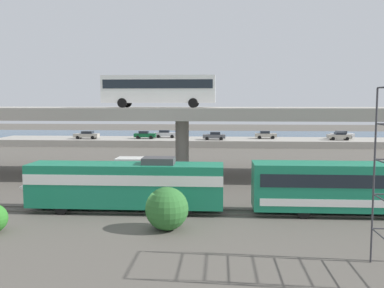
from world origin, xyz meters
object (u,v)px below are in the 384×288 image
service_truck_west (150,173)px  parked_car_5 (87,135)px  parked_car_1 (342,135)px  parked_car_3 (145,135)px  parked_car_6 (214,136)px  parked_car_4 (339,136)px  train_locomotive (116,183)px  parked_car_0 (266,135)px  transit_bus_on_overpass (159,88)px  parked_car_2 (165,134)px

service_truck_west → parked_car_5: (-18.64, 40.61, 0.38)m
parked_car_1 → parked_car_3: same height
service_truck_west → parked_car_3: service_truck_west is taller
parked_car_1 → parked_car_6: 24.69m
parked_car_4 → train_locomotive: bearing=59.0°
train_locomotive → parked_car_6: (6.79, 48.50, -0.17)m
parked_car_1 → parked_car_3: bearing=-176.1°
train_locomotive → parked_car_6: 48.97m
parked_car_0 → parked_car_1: (14.59, 1.04, 0.00)m
transit_bus_on_overpass → parked_car_6: transit_bus_on_overpass is taller
transit_bus_on_overpass → service_truck_west: 10.04m
parked_car_5 → service_truck_west: bearing=114.7°
parked_car_3 → parked_car_6: (13.29, -1.73, 0.00)m
parked_car_3 → parked_car_5: size_ratio=0.88×
parked_car_0 → parked_car_5: 34.03m
parked_car_1 → parked_car_4: size_ratio=1.03×
parked_car_1 → parked_car_4: 3.50m
parked_car_0 → parked_car_6: bearing=-161.6°
parked_car_4 → parked_car_6: (-22.95, -1.06, 0.00)m
train_locomotive → parked_car_5: size_ratio=3.41×
parked_car_2 → parked_car_5: bearing=-165.6°
train_locomotive → parked_car_6: bearing=-98.0°
parked_car_5 → parked_car_2: bearing=-165.6°
parked_car_5 → parked_car_3: bearing=-173.4°
parked_car_0 → parked_car_4: 13.41m
parked_car_4 → service_truck_west: bearing=55.3°
service_truck_west → parked_car_3: 42.58m
parked_car_3 → train_locomotive: bearing=-82.6°
transit_bus_on_overpass → parked_car_4: 45.98m
train_locomotive → parked_car_0: (16.51, 51.74, -0.18)m
parked_car_0 → service_truck_west: bearing=-109.4°
train_locomotive → parked_car_1: bearing=-120.5°
parked_car_0 → train_locomotive: bearing=-107.7°
train_locomotive → service_truck_west: 8.48m
train_locomotive → parked_car_5: train_locomotive is taller
parked_car_0 → parked_car_2: same height
parked_car_0 → parked_car_2: size_ratio=0.92×
parked_car_3 → parked_car_4: same height
parked_car_1 → parked_car_5: 48.66m
parked_car_4 → parked_car_3: bearing=-1.1°
parked_car_0 → parked_car_4: (13.23, -2.18, 0.00)m
parked_car_0 → parked_car_6: same height
train_locomotive → parked_car_6: train_locomotive is taller
transit_bus_on_overpass → parked_car_2: (-4.20, 38.48, -7.76)m
train_locomotive → parked_car_0: size_ratio=3.94×
train_locomotive → parked_car_2: 52.80m
parked_car_6 → train_locomotive: bearing=82.0°
train_locomotive → parked_car_3: (-6.50, 50.23, -0.18)m
parked_car_2 → train_locomotive: bearing=-86.9°
parked_car_4 → transit_bus_on_overpass: bearing=51.2°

